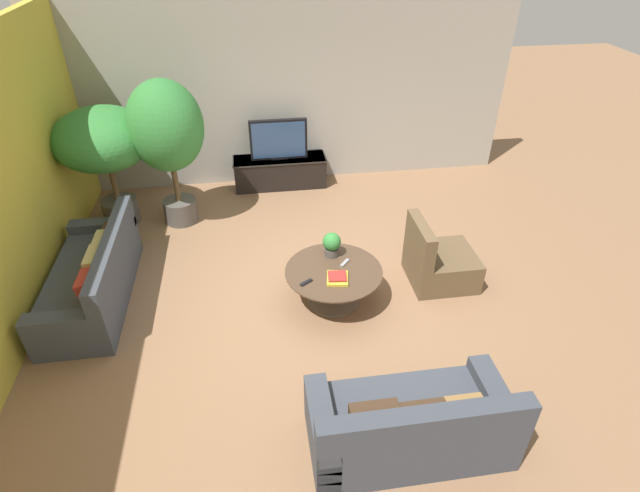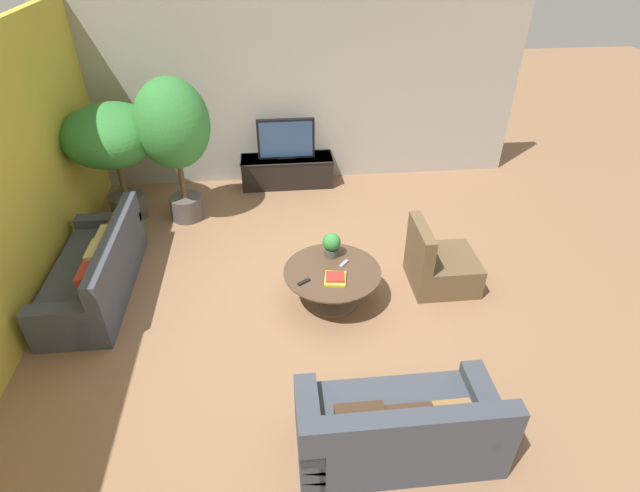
# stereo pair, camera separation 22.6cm
# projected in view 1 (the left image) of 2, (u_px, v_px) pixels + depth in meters

# --- Properties ---
(ground_plane) EXTENTS (24.00, 24.00, 0.00)m
(ground_plane) POSITION_uv_depth(u_px,v_px,m) (314.00, 292.00, 6.22)
(ground_plane) COLOR #8C6647
(back_wall_stone) EXTENTS (7.40, 0.12, 3.00)m
(back_wall_stone) POSITION_uv_depth(u_px,v_px,m) (286.00, 92.00, 8.03)
(back_wall_stone) COLOR #A39E93
(back_wall_stone) RESTS_ON ground
(media_console) EXTENTS (1.55, 0.50, 0.50)m
(media_console) POSITION_uv_depth(u_px,v_px,m) (280.00, 171.00, 8.45)
(media_console) COLOR black
(media_console) RESTS_ON ground
(television) EXTENTS (0.94, 0.13, 0.66)m
(television) POSITION_uv_depth(u_px,v_px,m) (278.00, 140.00, 8.12)
(television) COLOR black
(television) RESTS_ON media_console
(coffee_table) EXTENTS (1.15, 1.15, 0.46)m
(coffee_table) POSITION_uv_depth(u_px,v_px,m) (334.00, 279.00, 5.91)
(coffee_table) COLOR #756656
(coffee_table) RESTS_ON ground
(couch_by_wall) EXTENTS (0.84, 2.06, 0.84)m
(couch_by_wall) POSITION_uv_depth(u_px,v_px,m) (94.00, 279.00, 5.97)
(couch_by_wall) COLOR #3D424C
(couch_by_wall) RESTS_ON ground
(couch_near_entry) EXTENTS (1.74, 0.84, 0.84)m
(couch_near_entry) POSITION_uv_depth(u_px,v_px,m) (410.00, 425.00, 4.29)
(couch_near_entry) COLOR #3D424C
(couch_near_entry) RESTS_ON ground
(armchair_wicker) EXTENTS (0.80, 0.76, 0.86)m
(armchair_wicker) POSITION_uv_depth(u_px,v_px,m) (438.00, 262.00, 6.28)
(armchair_wicker) COLOR brown
(armchair_wicker) RESTS_ON ground
(potted_palm_tall) EXTENTS (1.35, 1.35, 1.76)m
(potted_palm_tall) POSITION_uv_depth(u_px,v_px,m) (104.00, 143.00, 6.91)
(potted_palm_tall) COLOR #514C47
(potted_palm_tall) RESTS_ON ground
(potted_palm_corner) EXTENTS (1.03, 1.03, 2.14)m
(potted_palm_corner) POSITION_uv_depth(u_px,v_px,m) (166.00, 132.00, 6.83)
(potted_palm_corner) COLOR #514C47
(potted_palm_corner) RESTS_ON ground
(potted_plant_tabletop) EXTENTS (0.22, 0.22, 0.31)m
(potted_plant_tabletop) POSITION_uv_depth(u_px,v_px,m) (332.00, 244.00, 6.00)
(potted_plant_tabletop) COLOR #514C47
(potted_plant_tabletop) RESTS_ON coffee_table
(book_stack) EXTENTS (0.28, 0.31, 0.05)m
(book_stack) POSITION_uv_depth(u_px,v_px,m) (337.00, 278.00, 5.68)
(book_stack) COLOR gold
(book_stack) RESTS_ON coffee_table
(remote_black) EXTENTS (0.16, 0.12, 0.02)m
(remote_black) POSITION_uv_depth(u_px,v_px,m) (306.00, 282.00, 5.63)
(remote_black) COLOR black
(remote_black) RESTS_ON coffee_table
(remote_silver) EXTENTS (0.13, 0.15, 0.02)m
(remote_silver) POSITION_uv_depth(u_px,v_px,m) (345.00, 263.00, 5.94)
(remote_silver) COLOR gray
(remote_silver) RESTS_ON coffee_table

